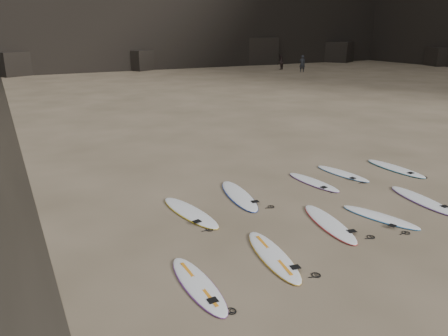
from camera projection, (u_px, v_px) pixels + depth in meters
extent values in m
plane|color=#897559|center=(341.00, 226.00, 11.44)|extent=(240.00, 240.00, 0.00)
cube|color=black|center=(137.00, 60.00, 52.61)|extent=(4.23, 4.46, 2.33)
cube|color=black|center=(254.00, 51.00, 60.68)|extent=(5.95, 5.19, 3.59)
cube|color=black|center=(336.00, 52.00, 64.77)|extent=(5.31, 5.56, 2.88)
cube|color=black|center=(443.00, 56.00, 58.20)|extent=(4.39, 4.01, 2.41)
cube|color=black|center=(9.00, 64.00, 46.47)|extent=(4.49, 4.76, 2.49)
ellipsoid|color=white|center=(198.00, 284.00, 8.78)|extent=(0.58, 2.38, 0.09)
ellipsoid|color=white|center=(273.00, 255.00, 9.89)|extent=(0.99, 2.58, 0.09)
ellipsoid|color=white|center=(329.00, 223.00, 11.52)|extent=(1.10, 2.61, 0.09)
ellipsoid|color=white|center=(380.00, 217.00, 11.91)|extent=(1.18, 2.27, 0.08)
ellipsoid|color=white|center=(422.00, 200.00, 13.06)|extent=(0.91, 2.57, 0.09)
ellipsoid|color=white|center=(190.00, 212.00, 12.20)|extent=(1.03, 2.71, 0.10)
ellipsoid|color=white|center=(239.00, 195.00, 13.42)|extent=(1.09, 2.77, 0.10)
ellipsoid|color=white|center=(313.00, 182.00, 14.59)|extent=(0.78, 2.30, 0.08)
ellipsoid|color=white|center=(342.00, 173.00, 15.44)|extent=(0.88, 2.30, 0.08)
ellipsoid|color=white|center=(395.00, 168.00, 15.98)|extent=(0.71, 2.56, 0.09)
imported|color=black|center=(302.00, 64.00, 50.11)|extent=(0.82, 0.73, 1.88)
imported|color=black|center=(280.00, 62.00, 53.18)|extent=(1.06, 0.99, 1.74)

